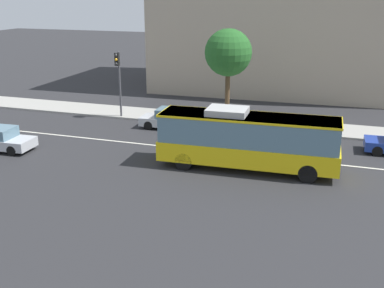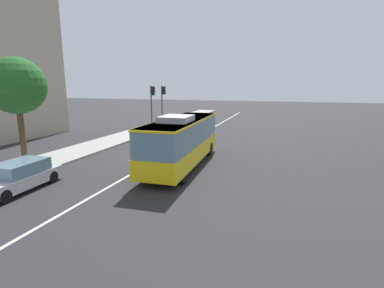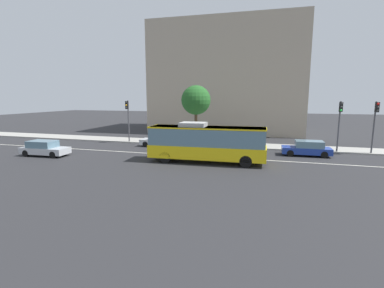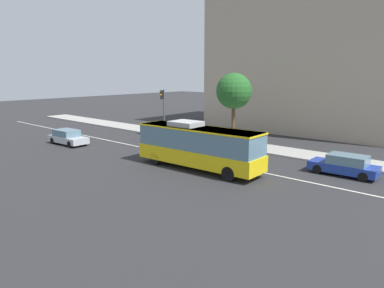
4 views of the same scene
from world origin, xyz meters
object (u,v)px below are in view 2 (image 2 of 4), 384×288
object	(u,v)px
sedan_silver_ahead	(19,176)
traffic_light_far_corner	(152,101)
sedan_blue	(161,131)
street_tree_kerbside_left	(16,86)
transit_bus	(182,139)
traffic_light_near_corner	(163,100)

from	to	relation	value
sedan_silver_ahead	traffic_light_far_corner	world-z (taller)	traffic_light_far_corner
sedan_blue	traffic_light_far_corner	bearing A→B (deg)	-145.22
traffic_light_far_corner	street_tree_kerbside_left	size ratio (longest dim) A/B	0.74
transit_bus	traffic_light_near_corner	world-z (taller)	traffic_light_near_corner
sedan_blue	traffic_light_far_corner	size ratio (longest dim) A/B	0.88
transit_bus	traffic_light_far_corner	xyz separation A→B (m)	(11.78, 7.77, 1.75)
traffic_light_far_corner	traffic_light_near_corner	bearing A→B (deg)	93.73
traffic_light_near_corner	traffic_light_far_corner	size ratio (longest dim) A/B	1.00
transit_bus	traffic_light_near_corner	xyz separation A→B (m)	(14.91, 7.87, 1.75)
transit_bus	traffic_light_far_corner	bearing A→B (deg)	31.13
sedan_blue	street_tree_kerbside_left	distance (m)	13.69
traffic_light_far_corner	street_tree_kerbside_left	world-z (taller)	street_tree_kerbside_left
sedan_blue	transit_bus	bearing A→B (deg)	30.39
transit_bus	sedan_blue	size ratio (longest dim) A/B	2.22
sedan_blue	sedan_silver_ahead	distance (m)	15.56
transit_bus	sedan_blue	bearing A→B (deg)	29.93
sedan_blue	traffic_light_near_corner	xyz separation A→B (m)	(6.23, 2.40, 2.84)
traffic_light_near_corner	traffic_light_far_corner	xyz separation A→B (m)	(-3.14, -0.10, 0.00)
traffic_light_far_corner	sedan_silver_ahead	bearing A→B (deg)	-83.86
traffic_light_far_corner	street_tree_kerbside_left	bearing A→B (deg)	-94.75
sedan_silver_ahead	traffic_light_far_corner	size ratio (longest dim) A/B	0.88
sedan_blue	traffic_light_near_corner	world-z (taller)	traffic_light_near_corner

